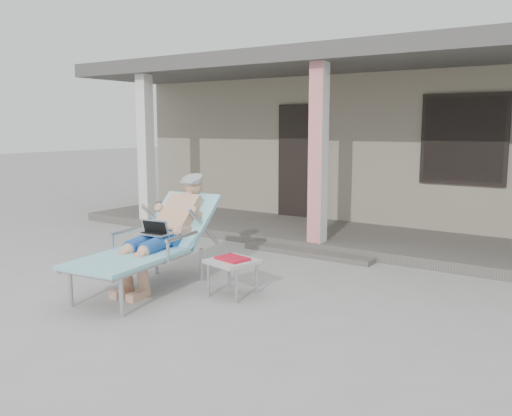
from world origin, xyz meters
The scene contains 7 objects.
ground centered at (0.00, 0.00, 0.00)m, with size 60.00×60.00×0.00m, color #9E9E99.
house centered at (0.00, 6.50, 1.67)m, with size 10.40×5.40×3.30m.
porch_deck centered at (0.00, 3.00, 0.07)m, with size 10.00×2.00×0.15m, color #605B56.
porch_overhang centered at (0.00, 2.95, 2.79)m, with size 10.00×2.30×2.85m.
porch_step centered at (0.00, 1.85, 0.04)m, with size 2.00×0.30×0.07m, color #605B56.
lounger centered at (-0.74, -0.43, 0.84)m, with size 1.00×2.14×1.36m.
side_table centered at (0.21, -0.25, 0.36)m, with size 0.58×0.58×0.43m.
Camera 1 is at (3.65, -4.92, 1.87)m, focal length 38.00 mm.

